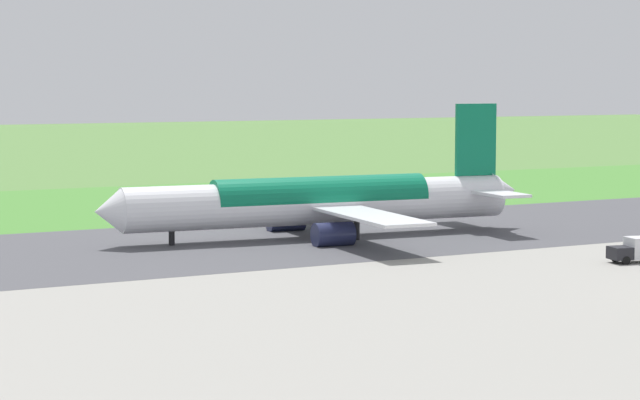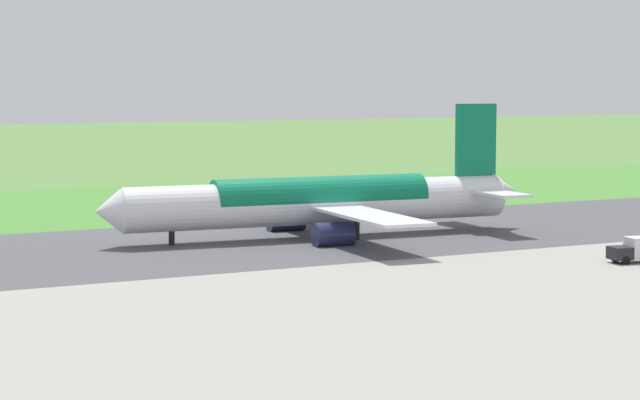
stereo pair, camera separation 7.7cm
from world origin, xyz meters
name	(u,v)px [view 1 (the left image)]	position (x,y,z in m)	size (l,w,h in m)	color
ground_plane	(407,232)	(0.00, 0.00, 0.00)	(800.00, 800.00, 0.00)	#547F3D
runway_asphalt	(407,231)	(0.00, 0.00, 0.03)	(600.00, 39.90, 0.06)	#47474C
grass_verge_foreground	(274,204)	(0.00, -38.57, 0.02)	(600.00, 80.00, 0.04)	#478534
airliner_main	(323,201)	(11.81, 0.03, 4.35)	(54.15, 44.36, 15.88)	white
service_truck_fuel	(639,249)	(-7.55, 32.96, 1.40)	(6.12, 3.28, 2.65)	black
no_stopping_sign	(292,193)	(-3.72, -39.75, 1.44)	(0.60, 0.10, 2.41)	slate
traffic_cone_orange	(274,203)	(0.69, -37.07, 0.28)	(0.40, 0.40, 0.55)	orange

